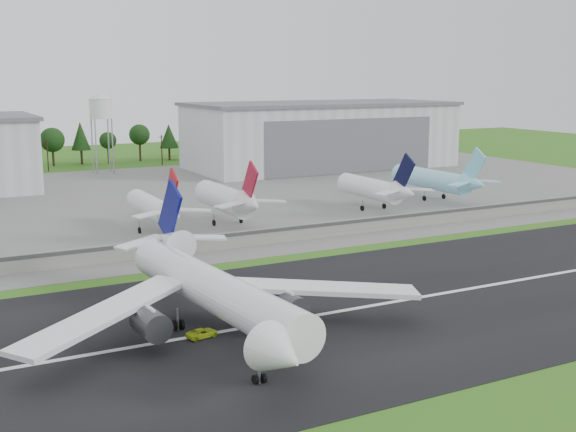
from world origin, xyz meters
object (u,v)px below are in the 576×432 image
parked_jet_red_a (156,208)px  parked_jet_red_b (230,200)px  parked_jet_navy (377,189)px  ground_vehicle (202,333)px  main_airliner (215,301)px  parked_jet_skyblue (438,180)px

parked_jet_red_a → parked_jet_red_b: bearing=0.3°
parked_jet_red_a → parked_jet_navy: parked_jet_navy is taller
parked_jet_red_a → parked_jet_navy: size_ratio=1.00×
ground_vehicle → parked_jet_red_b: 75.12m
main_airliner → parked_jet_skyblue: bearing=-148.8°
main_airliner → parked_jet_skyblue: (96.78, 71.99, 1.21)m
parked_jet_navy → parked_jet_red_b: bearing=179.9°
main_airliner → parked_jet_skyblue: size_ratio=1.59×
ground_vehicle → parked_jet_red_a: 69.08m
ground_vehicle → parked_jet_navy: bearing=-58.2°
ground_vehicle → parked_jet_navy: size_ratio=0.14×
main_airliner → parked_jet_red_b: main_airliner is taller
main_airliner → parked_jet_navy: (72.41, 66.97, 1.10)m
parked_jet_red_a → parked_jet_skyblue: (84.33, 5.06, 0.26)m
parked_jet_skyblue → parked_jet_red_a: bearing=-176.6°
main_airliner → parked_jet_red_a: (12.45, 66.94, 0.96)m
ground_vehicle → parked_jet_skyblue: bearing=-64.1°
main_airliner → parked_jet_red_b: size_ratio=1.89×
parked_jet_red_b → parked_jet_skyblue: 66.46m
main_airliner → parked_jet_red_b: bearing=-119.9°
parked_jet_navy → main_airliner: bearing=-137.2°
parked_jet_red_b → parked_jet_navy: size_ratio=1.00×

